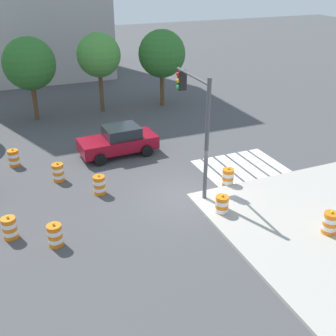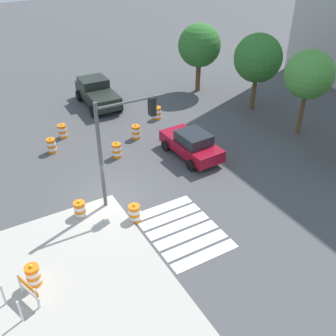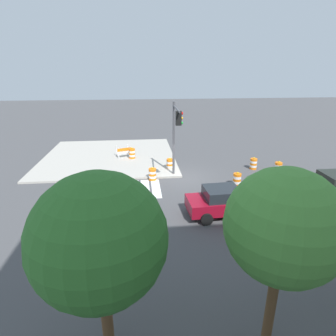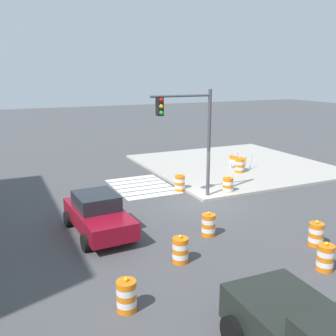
{
  "view_description": "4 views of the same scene",
  "coord_description": "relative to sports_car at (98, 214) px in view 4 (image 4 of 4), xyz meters",
  "views": [
    {
      "loc": [
        -7.18,
        -14.84,
        9.64
      ],
      "look_at": [
        -0.4,
        1.29,
        0.98
      ],
      "focal_mm": 43.9,
      "sensor_mm": 36.0,
      "label": 1
    },
    {
      "loc": [
        15.57,
        -5.66,
        12.3
      ],
      "look_at": [
        1.26,
        2.63,
        1.66
      ],
      "focal_mm": 41.87,
      "sensor_mm": 36.0,
      "label": 2
    },
    {
      "loc": [
        3.17,
        19.42,
        7.79
      ],
      "look_at": [
        1.26,
        1.59,
        1.4
      ],
      "focal_mm": 29.57,
      "sensor_mm": 36.0,
      "label": 3
    },
    {
      "loc": [
        -16.12,
        9.5,
        6.42
      ],
      "look_at": [
        2.25,
        0.94,
        1.41
      ],
      "focal_mm": 41.17,
      "sensor_mm": 36.0,
      "label": 4
    }
  ],
  "objects": [
    {
      "name": "traffic_barrel_lane_center",
      "position": [
        -2.15,
        -3.96,
        -0.36
      ],
      "size": [
        0.56,
        0.56,
        1.02
      ],
      "color": "orange",
      "rests_on": "ground"
    },
    {
      "name": "ground_plane",
      "position": [
        1.47,
        -5.84,
        -0.81
      ],
      "size": [
        120.0,
        120.0,
        0.0
      ],
      "primitive_type": "plane",
      "color": "#474749"
    },
    {
      "name": "traffic_barrel_crosswalk_end",
      "position": [
        3.75,
        -5.64,
        -0.36
      ],
      "size": [
        0.56,
        0.56,
        1.02
      ],
      "color": "orange",
      "rests_on": "ground"
    },
    {
      "name": "traffic_light_pole",
      "position": [
        2.08,
        -5.3,
        3.1
      ],
      "size": [
        0.47,
        3.29,
        5.5
      ],
      "color": "#4C4C51",
      "rests_on": "sidewalk_corner"
    },
    {
      "name": "construction_barricade",
      "position": [
        6.09,
        -11.24,
        -0.09
      ],
      "size": [
        1.43,
        1.15,
        1.0
      ],
      "color": "silver",
      "rests_on": "sidewalk_corner"
    },
    {
      "name": "traffic_barrel_median_near",
      "position": [
        -6.25,
        -6.03,
        -0.36
      ],
      "size": [
        0.56,
        0.56,
        1.02
      ],
      "color": "orange",
      "rests_on": "ground"
    },
    {
      "name": "sidewalk_corner",
      "position": [
        7.47,
        -11.84,
        -0.74
      ],
      "size": [
        12.0,
        12.0,
        0.15
      ],
      "primitive_type": "cube",
      "color": "#ADA89E",
      "rests_on": "ground"
    },
    {
      "name": "traffic_barrel_opposite_curb",
      "position": [
        -3.71,
        -1.91,
        -0.36
      ],
      "size": [
        0.56,
        0.56,
        1.02
      ],
      "color": "orange",
      "rests_on": "ground"
    },
    {
      "name": "traffic_barrel_far_curb",
      "position": [
        -4.69,
        -7.2,
        -0.36
      ],
      "size": [
        0.56,
        0.56,
        1.02
      ],
      "color": "orange",
      "rests_on": "ground"
    },
    {
      "name": "sports_car",
      "position": [
        0.0,
        0.0,
        0.0
      ],
      "size": [
        4.39,
        2.31,
        1.63
      ],
      "color": "maroon",
      "rests_on": "ground"
    },
    {
      "name": "traffic_barrel_near_corner",
      "position": [
        2.2,
        -7.79,
        -0.36
      ],
      "size": [
        0.56,
        0.56,
        1.02
      ],
      "color": "orange",
      "rests_on": "ground"
    },
    {
      "name": "traffic_barrel_on_sidewalk",
      "position": [
        5.34,
        -10.76,
        -0.21
      ],
      "size": [
        0.56,
        0.56,
        1.02
      ],
      "color": "orange",
      "rests_on": "sidewalk_corner"
    },
    {
      "name": "traffic_barrel_median_far",
      "position": [
        -5.6,
        0.71,
        -0.36
      ],
      "size": [
        0.56,
        0.56,
        1.02
      ],
      "color": "orange",
      "rests_on": "ground"
    },
    {
      "name": "crosswalk_stripes",
      "position": [
        5.47,
        -4.04,
        -0.8
      ],
      "size": [
        4.35,
        3.2,
        0.02
      ],
      "color": "silver",
      "rests_on": "ground"
    }
  ]
}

